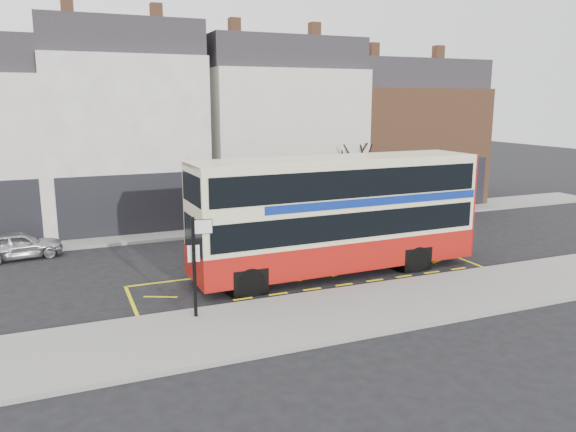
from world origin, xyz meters
name	(u,v)px	position (x,y,z in m)	size (l,w,h in m)	color
ground	(333,289)	(0.00, 0.00, 0.00)	(120.00, 120.00, 0.00)	black
pavement	(365,308)	(0.00, -2.30, 0.07)	(40.00, 4.00, 0.15)	gray
kerb	(338,290)	(0.00, -0.38, 0.07)	(40.00, 0.15, 0.15)	gray
far_pavement	(241,226)	(0.00, 11.00, 0.07)	(50.00, 3.00, 0.15)	gray
road_markings	(314,277)	(0.00, 1.60, 0.01)	(14.00, 3.40, 0.01)	yellow
terrace_left	(122,127)	(-5.50, 14.99, 5.32)	(8.00, 8.01, 11.80)	white
terrace_green_shop	(274,129)	(3.50, 14.99, 5.07)	(9.00, 8.01, 11.30)	beige
terrace_right	(398,134)	(12.50, 14.99, 4.57)	(9.00, 8.01, 10.30)	brown
double_decker_bus	(337,213)	(1.05, 1.76, 2.43)	(11.66, 2.98, 4.63)	beige
bus_stop_post	(196,258)	(-5.28, -1.00, 2.05)	(0.78, 0.20, 3.18)	black
car_silver	(18,245)	(-10.82, 8.89, 0.61)	(1.45, 3.60, 1.23)	#A4A5A9
car_grey	(251,224)	(-0.30, 8.41, 0.75)	(1.58, 4.54, 1.49)	#42444A
car_white	(422,205)	(10.92, 9.77, 0.70)	(1.97, 4.86, 1.41)	white
street_tree_right	(356,153)	(6.81, 10.60, 3.83)	(2.60, 2.60, 5.61)	black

